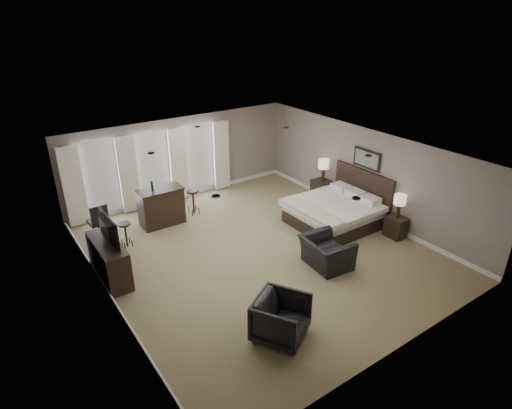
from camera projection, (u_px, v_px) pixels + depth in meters
room at (259, 205)px, 10.35m from camera, size 7.60×8.60×2.64m
window_bay at (154, 169)px, 12.93m from camera, size 5.25×0.20×2.30m
bed at (335, 202)px, 11.91m from camera, size 2.24×2.14×1.43m
nightstand_near at (396, 227)px, 11.48m from camera, size 0.42×0.52×0.56m
nightstand_far at (322, 190)px, 13.61m from camera, size 0.50×0.61×0.67m
lamp_near at (399, 206)px, 11.22m from camera, size 0.32×0.32×0.66m
lamp_far at (323, 170)px, 13.32m from camera, size 0.34×0.34×0.70m
wall_art at (366, 159)px, 12.05m from camera, size 0.04×0.96×0.56m
dresser at (109, 261)px, 9.63m from camera, size 0.51×1.60×0.93m
tv at (106, 240)px, 9.40m from camera, size 0.64×1.12×0.15m
armchair_near at (327, 248)px, 10.10m from camera, size 0.83×1.18×0.97m
armchair_far at (281, 317)px, 7.88m from camera, size 1.23×1.21×0.95m
bar_counter at (161, 206)px, 12.03m from camera, size 1.25×0.65×1.09m
bar_stool_left at (126, 235)px, 10.98m from camera, size 0.32×0.32×0.67m
bar_stool_right at (193, 202)px, 12.72m from camera, size 0.36×0.36×0.75m
desk_chair at (98, 221)px, 11.31m from camera, size 0.57×0.57×1.03m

